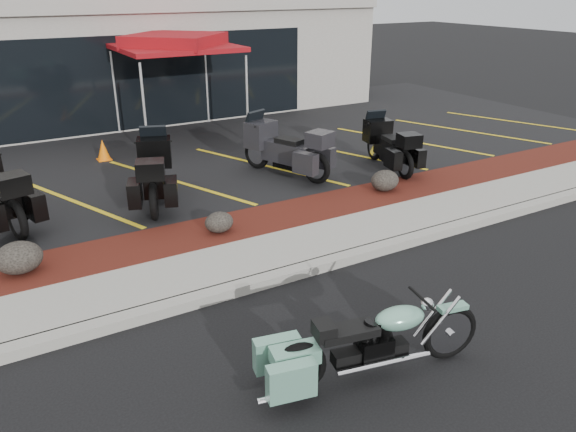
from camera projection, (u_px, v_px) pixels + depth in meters
ground at (317, 307)px, 7.69m from camera, size 90.00×90.00×0.00m
curb at (284, 275)px, 8.38m from camera, size 24.00×0.25×0.15m
sidewalk at (262, 257)px, 8.93m from camera, size 24.00×1.20×0.15m
mulch_bed at (231, 230)px, 9.89m from camera, size 24.00×1.20×0.16m
upper_lot at (141, 155)px, 14.20m from camera, size 26.00×9.60×0.15m
dealership_building at (79, 52)px, 18.46m from camera, size 18.00×8.16×4.00m
boulder_left at (19, 258)px, 8.19m from camera, size 0.67×0.56×0.48m
boulder_mid at (219, 222)px, 9.56m from camera, size 0.50×0.42×0.35m
boulder_right at (385, 181)px, 11.46m from camera, size 0.60×0.50×0.43m
hero_cruiser at (450, 325)px, 6.47m from camera, size 2.72×1.17×0.93m
touring_black_mid at (155, 158)px, 11.41m from camera, size 1.61×2.46×1.34m
touring_grey at (256, 140)px, 12.68m from camera, size 1.66×2.48×1.35m
touring_black_rear at (375, 135)px, 13.34m from camera, size 1.21×2.20×1.21m
traffic_cone at (103, 150)px, 13.48m from camera, size 0.39×0.39×0.50m
popup_canopy at (175, 44)px, 14.63m from camera, size 3.74×3.74×2.74m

